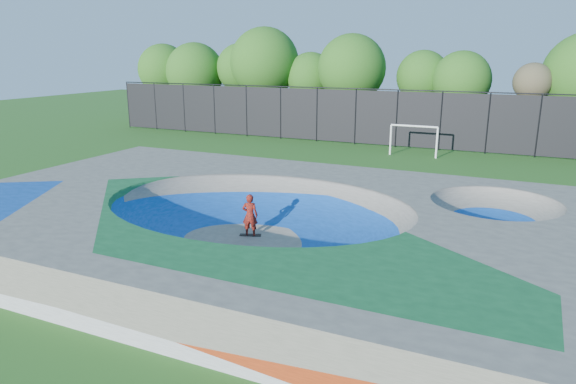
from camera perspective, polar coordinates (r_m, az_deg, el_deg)
name	(u,v)px	position (r m, az deg, el deg)	size (l,w,h in m)	color
ground	(257,243)	(18.13, -3.47, -5.68)	(120.00, 120.00, 0.00)	#225618
skate_deck	(257,223)	(17.88, -3.51, -3.43)	(22.00, 14.00, 1.50)	gray
skater	(250,215)	(18.57, -4.25, -2.59)	(0.58, 0.38, 1.58)	red
skateboard	(250,235)	(18.82, -4.20, -4.81)	(0.78, 0.22, 0.05)	black
soccer_goal	(414,135)	(33.95, 13.80, 6.19)	(3.06, 0.12, 2.02)	white
fence	(397,117)	(37.07, 11.99, 8.10)	(48.09, 0.09, 4.04)	black
treeline	(431,73)	(41.34, 15.56, 12.63)	(52.35, 7.27, 8.65)	#3F2C1F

